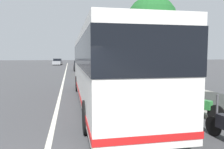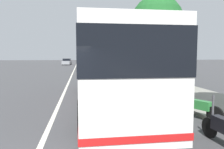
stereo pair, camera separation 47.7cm
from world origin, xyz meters
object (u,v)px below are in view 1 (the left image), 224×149
Objects in this scene: car_behind_bus at (79,62)px; car_far_distant at (80,66)px; roadside_tree_far_block at (124,40)px; motorcycle_mid_row at (168,94)px; motorcycle_nearest_curb at (197,106)px; car_oncoming at (57,62)px; coach_bus at (104,65)px; car_side_street at (88,68)px; roadside_tree_mid_block at (152,22)px.

car_far_distant is at bearing 174.49° from car_behind_bus.
motorcycle_mid_row is at bearing 173.47° from roadside_tree_far_block.
motorcycle_nearest_curb is 48.41m from car_oncoming.
coach_bus is 45.03m from car_oncoming.
motorcycle_nearest_curb is 2.41m from motorcycle_mid_row.
roadside_tree_far_block reaches higher than car_side_street.
car_behind_bus is at bearing 7.53° from roadside_tree_far_block.
coach_bus reaches higher than car_far_distant.
roadside_tree_mid_block reaches higher than car_side_street.
roadside_tree_far_block is at bearing -18.84° from motorcycle_mid_row.
car_behind_bus is 0.74× the size of roadside_tree_far_block.
motorcycle_nearest_curb is 20.15m from car_side_street.
roadside_tree_mid_block reaches higher than motorcycle_nearest_curb.
car_far_distant is 0.86× the size of car_side_street.
roadside_tree_mid_block reaches higher than motorcycle_mid_row.
car_behind_bus is at bearing -0.97° from coach_bus.
car_side_street is 0.98× the size of car_oncoming.
car_side_street is (-6.43, -0.79, 0.02)m from car_far_distant.
motorcycle_mid_row is 17.76m from car_side_street.
car_behind_bus is 39.31m from roadside_tree_mid_block.
car_side_street is at bearing -21.03° from motorcycle_nearest_curb.
roadside_tree_mid_block is at bearing -177.10° from car_behind_bus.
motorcycle_mid_row is at bearing 165.11° from roadside_tree_mid_block.
roadside_tree_mid_block is at bearing -36.42° from coach_bus.
car_oncoming is 0.67× the size of roadside_tree_mid_block.
motorcycle_nearest_curb is at bearing 168.78° from roadside_tree_mid_block.
car_far_distant is (24.04, 3.10, 0.23)m from motorcycle_mid_row.
car_side_street reaches higher than car_oncoming.
roadside_tree_mid_block reaches higher than roadside_tree_far_block.
coach_bus is 1.75× the size of roadside_tree_mid_block.
car_behind_bus is 0.93× the size of car_oncoming.
car_behind_bus is 5.35m from car_oncoming.
car_far_distant is (23.42, 0.10, -1.17)m from coach_bus.
motorcycle_nearest_curb is at bearing 179.42° from car_behind_bus.
roadside_tree_far_block is at bearing 21.14° from car_oncoming.
roadside_tree_far_block reaches higher than car_behind_bus.
motorcycle_mid_row is at bearing -101.63° from coach_bus.
car_far_distant reaches higher than motorcycle_mid_row.
coach_bus is 6.65× the size of motorcycle_nearest_curb.
coach_bus reaches higher than car_oncoming.
motorcycle_nearest_curb is 0.88× the size of motorcycle_mid_row.
car_far_distant reaches higher than motorcycle_nearest_curb.
roadside_tree_far_block reaches higher than motorcycle_nearest_curb.
motorcycle_nearest_curb is at bearing -171.81° from car_side_street.
motorcycle_nearest_curb is 0.46× the size of car_far_distant.
roadside_tree_far_block is (15.79, -1.81, 3.72)m from motorcycle_mid_row.
motorcycle_nearest_curb is 0.42× the size of car_behind_bus.
car_oncoming reaches higher than motorcycle_nearest_curb.
roadside_tree_far_block reaches higher than car_far_distant.
motorcycle_nearest_curb is 18.66m from roadside_tree_far_block.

